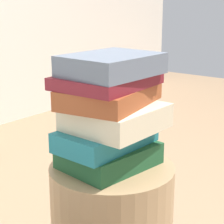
{
  "coord_description": "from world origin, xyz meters",
  "views": [
    {
      "loc": [
        -0.8,
        -0.62,
        0.97
      ],
      "look_at": [
        0.0,
        0.0,
        0.68
      ],
      "focal_mm": 65.14,
      "sensor_mm": 36.0,
      "label": 1
    }
  ],
  "objects_px": {
    "book_forest": "(109,155)",
    "book_rust": "(109,95)",
    "book_cream": "(116,117)",
    "book_maroon": "(107,80)",
    "book_teal": "(106,137)",
    "book_slate": "(112,65)"
  },
  "relations": [
    {
      "from": "book_rust",
      "to": "book_maroon",
      "type": "bearing_deg",
      "value": 157.37
    },
    {
      "from": "book_forest",
      "to": "book_maroon",
      "type": "bearing_deg",
      "value": -164.8
    },
    {
      "from": "book_forest",
      "to": "book_slate",
      "type": "relative_size",
      "value": 1.01
    },
    {
      "from": "book_rust",
      "to": "book_forest",
      "type": "bearing_deg",
      "value": 21.24
    },
    {
      "from": "book_teal",
      "to": "book_slate",
      "type": "distance_m",
      "value": 0.19
    },
    {
      "from": "book_cream",
      "to": "book_slate",
      "type": "xyz_separation_m",
      "value": [
        -0.01,
        0.01,
        0.14
      ]
    },
    {
      "from": "book_maroon",
      "to": "book_teal",
      "type": "bearing_deg",
      "value": 85.89
    },
    {
      "from": "book_teal",
      "to": "book_maroon",
      "type": "height_order",
      "value": "book_maroon"
    },
    {
      "from": "book_cream",
      "to": "book_maroon",
      "type": "relative_size",
      "value": 0.9
    },
    {
      "from": "book_teal",
      "to": "book_rust",
      "type": "relative_size",
      "value": 1.0
    },
    {
      "from": "book_slate",
      "to": "book_forest",
      "type": "bearing_deg",
      "value": 58.29
    },
    {
      "from": "book_maroon",
      "to": "book_slate",
      "type": "distance_m",
      "value": 0.04
    },
    {
      "from": "book_teal",
      "to": "book_slate",
      "type": "xyz_separation_m",
      "value": [
        0.0,
        -0.02,
        0.19
      ]
    },
    {
      "from": "book_forest",
      "to": "book_slate",
      "type": "xyz_separation_m",
      "value": [
        -0.01,
        -0.02,
        0.25
      ]
    },
    {
      "from": "book_cream",
      "to": "book_rust",
      "type": "distance_m",
      "value": 0.06
    },
    {
      "from": "book_teal",
      "to": "book_rust",
      "type": "bearing_deg",
      "value": -35.7
    },
    {
      "from": "book_forest",
      "to": "book_rust",
      "type": "xyz_separation_m",
      "value": [
        -0.01,
        -0.0,
        0.17
      ]
    },
    {
      "from": "book_forest",
      "to": "book_teal",
      "type": "height_order",
      "value": "book_teal"
    },
    {
      "from": "book_teal",
      "to": "book_cream",
      "type": "xyz_separation_m",
      "value": [
        0.01,
        -0.02,
        0.06
      ]
    },
    {
      "from": "book_teal",
      "to": "book_rust",
      "type": "height_order",
      "value": "book_rust"
    },
    {
      "from": "book_teal",
      "to": "book_cream",
      "type": "relative_size",
      "value": 1.16
    },
    {
      "from": "book_rust",
      "to": "book_slate",
      "type": "bearing_deg",
      "value": -122.07
    }
  ]
}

